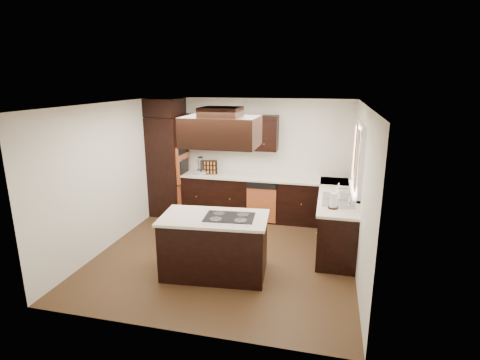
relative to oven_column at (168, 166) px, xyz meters
The scene contains 30 objects.
floor 2.68m from the oven_column, 43.85° to the right, with size 4.20×4.20×0.02m, color brown.
ceiling 2.86m from the oven_column, 43.85° to the right, with size 4.20×4.20×0.02m, color white.
wall_back 1.83m from the oven_column, 12.85° to the left, with size 4.20×0.02×2.50m, color silver.
wall_front 4.21m from the oven_column, 65.05° to the right, with size 4.20×0.02×2.50m, color silver.
wall_left 1.75m from the oven_column, 101.12° to the right, with size 0.02×4.20×2.50m, color silver.
wall_right 4.25m from the oven_column, 23.70° to the right, with size 0.02×4.20×2.50m, color silver.
oven_column is the anchor object (origin of this frame).
wall_oven_face 0.36m from the oven_column, ahead, with size 0.05×0.62×0.78m, color #BD592E.
base_cabinets_back 1.92m from the oven_column, ahead, with size 2.93×0.60×0.88m, color black.
base_cabinets_right 3.72m from the oven_column, 12.69° to the right, with size 0.60×2.40×0.88m, color black.
countertop_back 1.82m from the oven_column, ahead, with size 2.93×0.63×0.04m, color beige.
countertop_right 3.65m from the oven_column, 12.74° to the right, with size 0.63×2.40×0.04m, color beige.
upper_cabinets 1.56m from the oven_column, ahead, with size 2.00×0.34×0.72m, color black.
dishwasher_front 2.21m from the oven_column, ahead, with size 0.60×0.05×0.72m, color #BD592E.
window_frame 4.06m from the oven_column, 16.72° to the right, with size 0.06×1.32×1.12m, color silver.
window_pane 4.08m from the oven_column, 16.61° to the right, with size 0.00×1.20×1.00m, color white.
curtain_left 4.15m from the oven_column, 22.59° to the right, with size 0.02×0.34×0.90m, color beige.
curtain_right 3.91m from the oven_column, 10.99° to the right, with size 0.02×0.34×0.90m, color beige.
sink_rim 3.76m from the oven_column, 17.90° to the right, with size 0.52×0.84×0.01m, color silver.
island 3.04m from the oven_column, 53.07° to the right, with size 1.52×0.83×0.88m, color black.
island_top 2.98m from the oven_column, 53.07° to the right, with size 1.57×0.88×0.04m, color beige.
cooktop 3.11m from the oven_column, 49.46° to the right, with size 0.72×0.48×0.01m, color black.
range_hood 3.13m from the oven_column, 50.26° to the right, with size 1.05×0.72×0.42m, color black.
hood_duct 3.24m from the oven_column, 50.26° to the right, with size 0.55×0.50×0.13m, color black.
blender_base 0.76m from the oven_column, ahead, with size 0.15×0.15×0.10m, color silver.
blender_pitcher 0.76m from the oven_column, ahead, with size 0.13×0.13×0.26m, color silver.
spice_rack 0.92m from the oven_column, ahead, with size 0.35×0.09×0.30m, color black.
mixing_bowl 0.79m from the oven_column, ahead, with size 0.26×0.26×0.06m, color silver.
soap_bottle 3.65m from the oven_column, 11.26° to the right, with size 0.08×0.08×0.18m, color silver.
paper_towel 3.84m from the oven_column, 24.55° to the right, with size 0.11×0.11×0.25m, color silver.
Camera 1 is at (1.59, -5.61, 2.87)m, focal length 28.00 mm.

